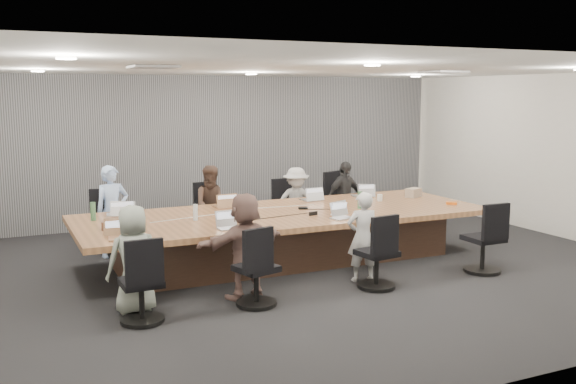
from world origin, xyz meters
name	(u,v)px	position (x,y,z in m)	size (l,w,h in m)	color
floor	(300,269)	(0.00, 0.00, 0.00)	(10.00, 8.00, 0.00)	black
ceiling	(300,68)	(0.00, 0.00, 2.80)	(10.00, 8.00, 0.00)	white
wall_back	(210,149)	(0.00, 4.00, 1.40)	(10.00, 2.80, 0.00)	silver
wall_front	(513,224)	(0.00, -4.00, 1.40)	(10.00, 2.80, 0.00)	silver
wall_right	(563,156)	(5.00, 0.00, 1.40)	(8.00, 2.80, 0.00)	silver
curtain	(211,149)	(0.00, 3.92, 1.40)	(9.80, 0.04, 2.80)	slate
conference_table	(285,234)	(0.00, 0.50, 0.40)	(6.00, 2.20, 0.74)	#452D21
chair_0	(109,228)	(-2.26, 2.20, 0.37)	(0.50, 0.50, 0.75)	black
chair_1	(207,219)	(-0.66, 2.20, 0.39)	(0.52, 0.52, 0.78)	black
chair_2	(287,213)	(0.82, 2.20, 0.36)	(0.49, 0.49, 0.73)	black
chair_3	(334,206)	(1.77, 2.20, 0.43)	(0.59, 0.59, 0.87)	black
chair_4	(141,289)	(-2.49, -1.20, 0.37)	(0.50, 0.50, 0.74)	black
chair_5	(256,275)	(-1.15, -1.20, 0.37)	(0.50, 0.50, 0.75)	black
chair_6	(377,259)	(0.50, -1.20, 0.38)	(0.51, 0.51, 0.76)	black
chair_7	(483,244)	(2.24, -1.20, 0.40)	(0.54, 0.54, 0.80)	black
person_0	(112,211)	(-2.26, 1.85, 0.70)	(0.51, 0.33, 1.39)	#9EBDEF
laptop_0	(119,214)	(-2.26, 1.30, 0.75)	(0.34, 0.23, 0.02)	#B2B2B7
person_1	(213,206)	(-0.66, 1.85, 0.66)	(0.64, 0.50, 1.32)	#47342A
laptop_1	(224,206)	(-0.66, 1.30, 0.75)	(0.33, 0.23, 0.02)	#8C6647
person_2	(296,203)	(0.82, 1.85, 0.61)	(0.79, 0.45, 1.22)	#A2A2A2
laptop_2	(311,199)	(0.82, 1.30, 0.75)	(0.32, 0.22, 0.02)	#B2B2B7
person_3	(344,197)	(1.77, 1.85, 0.64)	(0.75, 0.31, 1.28)	#2E2E2F
laptop_3	(360,196)	(1.77, 1.30, 0.75)	(0.29, 0.20, 0.02)	#B2B2B7
person_4	(134,259)	(-2.49, -0.85, 0.62)	(0.61, 0.40, 1.24)	gray
laptop_4	(124,238)	(-2.49, -0.30, 0.75)	(0.36, 0.25, 0.02)	#8C6647
person_5	(245,245)	(-1.15, -0.85, 0.65)	(1.20, 0.38, 1.29)	#7D5D55
laptop_5	(230,228)	(-1.15, -0.30, 0.75)	(0.28, 0.19, 0.02)	#B2B2B7
person_6	(363,237)	(0.50, -0.85, 0.60)	(0.43, 0.29, 1.19)	#BBBBBB
laptop_6	(342,218)	(0.50, -0.30, 0.75)	(0.30, 0.20, 0.02)	#B2B2B7
bottle_green_left	(93,211)	(-2.65, 1.02, 0.87)	(0.07, 0.07, 0.25)	#43774D
bottle_green_right	(360,200)	(1.15, 0.29, 0.87)	(0.07, 0.07, 0.26)	#43774D
bottle_clear	(195,212)	(-1.38, 0.45, 0.85)	(0.07, 0.07, 0.22)	silver
cup_white_far	(252,205)	(-0.32, 1.00, 0.79)	(0.09, 0.09, 0.11)	white
cup_white_near	(380,198)	(1.79, 0.74, 0.79)	(0.08, 0.08, 0.11)	white
mug_brown	(105,226)	(-2.61, 0.30, 0.79)	(0.09, 0.09, 0.11)	brown
mic_left	(245,222)	(-0.83, 0.00, 0.75)	(0.14, 0.10, 0.03)	black
mic_right	(303,208)	(0.35, 0.61, 0.75)	(0.14, 0.09, 0.03)	black
stapler	(313,213)	(0.26, 0.10, 0.77)	(0.14, 0.04, 0.05)	black
canvas_bag	(413,193)	(2.53, 0.85, 0.81)	(0.27, 0.17, 0.15)	tan
snack_packet	(452,203)	(2.65, 0.00, 0.76)	(0.16, 0.11, 0.04)	#DB5D10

